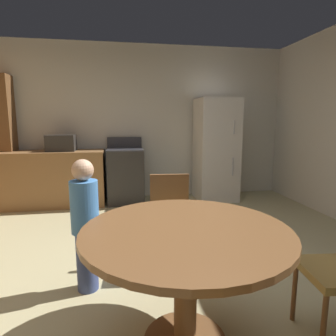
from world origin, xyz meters
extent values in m
plane|color=tan|center=(0.00, 0.00, 0.00)|extent=(14.00, 14.00, 0.00)
cube|color=beige|center=(0.00, 3.08, 1.35)|extent=(5.58, 0.12, 2.70)
cube|color=olive|center=(-1.56, 2.68, 0.45)|extent=(1.86, 0.60, 0.90)
cube|color=brown|center=(-2.27, 2.86, 1.05)|extent=(0.44, 0.36, 2.10)
cube|color=#2D2B28|center=(-0.28, 2.68, 0.45)|extent=(0.60, 0.60, 0.90)
cube|color=#38383D|center=(-0.28, 2.68, 0.91)|extent=(0.60, 0.60, 0.02)
cube|color=#38383D|center=(-0.28, 2.96, 1.01)|extent=(0.60, 0.04, 0.18)
cube|color=silver|center=(1.30, 2.63, 0.88)|extent=(0.68, 0.66, 1.76)
cylinder|color=#B2B2B7|center=(1.48, 2.29, 1.28)|extent=(0.02, 0.02, 0.22)
cylinder|color=#B2B2B7|center=(1.48, 2.29, 0.63)|extent=(0.02, 0.02, 0.30)
cube|color=#2D2B28|center=(-1.30, 2.68, 1.03)|extent=(0.44, 0.32, 0.26)
cylinder|color=brown|center=(0.01, -0.59, 0.36)|extent=(0.14, 0.14, 0.72)
cylinder|color=brown|center=(0.01, -0.59, 0.74)|extent=(1.23, 1.23, 0.04)
cylinder|color=brown|center=(0.25, 0.18, 0.21)|extent=(0.03, 0.03, 0.43)
cylinder|color=brown|center=(-0.09, 0.21, 0.21)|extent=(0.03, 0.03, 0.43)
cylinder|color=brown|center=(0.28, 0.52, 0.21)|extent=(0.03, 0.03, 0.43)
cylinder|color=brown|center=(-0.06, 0.54, 0.21)|extent=(0.03, 0.03, 0.43)
cube|color=#A37F3D|center=(0.09, 0.36, 0.45)|extent=(0.43, 0.43, 0.05)
cube|color=brown|center=(0.11, 0.54, 0.66)|extent=(0.38, 0.07, 0.42)
cylinder|color=brown|center=(0.77, -0.84, 0.21)|extent=(0.03, 0.03, 0.43)
cylinder|color=brown|center=(0.81, -0.50, 0.21)|extent=(0.03, 0.03, 0.43)
cylinder|color=#3D4C84|center=(-0.65, 0.12, 0.25)|extent=(0.17, 0.17, 0.50)
cylinder|color=#4784CC|center=(-0.65, 0.12, 0.71)|extent=(0.31, 0.31, 0.42)
sphere|color=#D6A884|center=(-0.65, 0.12, 1.00)|extent=(0.17, 0.17, 0.17)
camera|label=1|loc=(-0.35, -2.13, 1.38)|focal=30.42mm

